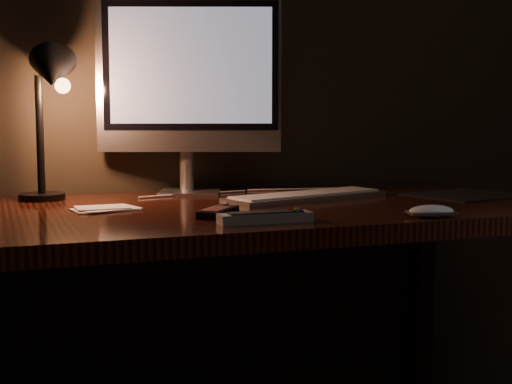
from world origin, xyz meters
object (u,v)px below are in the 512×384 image
object	(u,v)px
keyboard	(306,196)
media_remote	(218,212)
mouse	(431,213)
desk_lamp	(51,95)
desk	(218,255)
monitor	(189,80)
tv_remote	(265,217)

from	to	relation	value
keyboard	media_remote	bearing A→B (deg)	-161.06
mouse	desk_lamp	xyz separation A→B (m)	(-0.70, 0.56, 0.25)
desk	desk_lamp	distance (m)	0.56
monitor	desk_lamp	size ratio (longest dim) A/B	1.33
desk	desk_lamp	world-z (taller)	desk_lamp
mouse	media_remote	bearing A→B (deg)	168.40
keyboard	desk	bearing A→B (deg)	159.69
monitor	keyboard	size ratio (longest dim) A/B	1.15
keyboard	mouse	bearing A→B (deg)	-90.47
tv_remote	desk_lamp	world-z (taller)	desk_lamp
keyboard	tv_remote	world-z (taller)	tv_remote
desk	monitor	bearing A→B (deg)	93.58
desk	media_remote	distance (m)	0.27
desk_lamp	monitor	bearing A→B (deg)	-15.45
keyboard	media_remote	distance (m)	0.36
monitor	keyboard	world-z (taller)	monitor
media_remote	tv_remote	distance (m)	0.13
media_remote	keyboard	bearing A→B (deg)	-16.41
desk	media_remote	size ratio (longest dim) A/B	12.26
desk	monitor	size ratio (longest dim) A/B	3.14
tv_remote	desk_lamp	size ratio (longest dim) A/B	0.49
media_remote	desk_lamp	world-z (taller)	desk_lamp
tv_remote	desk	bearing A→B (deg)	90.11
mouse	media_remote	xyz separation A→B (m)	(-0.40, 0.18, -0.00)
monitor	media_remote	bearing A→B (deg)	-77.17
desk	monitor	distance (m)	0.48
desk	tv_remote	size ratio (longest dim) A/B	8.51
desk	mouse	bearing A→B (deg)	-49.99
monitor	desk_lamp	world-z (taller)	monitor
keyboard	tv_remote	xyz separation A→B (m)	(-0.24, -0.33, 0.00)
keyboard	desk_lamp	distance (m)	0.67
mouse	tv_remote	size ratio (longest dim) A/B	0.51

